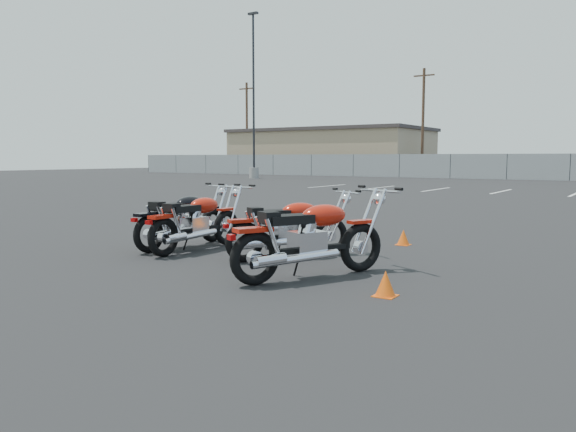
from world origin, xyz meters
The scene contains 13 objects.
ground centered at (0.00, 0.00, 0.00)m, with size 120.00×120.00×0.00m, color black.
motorcycle_front_red centered at (-1.46, 0.38, 0.48)m, with size 0.84×2.17×1.06m.
motorcycle_second_black centered at (-1.90, 0.51, 0.48)m, with size 0.84×2.17×1.06m.
motorcycle_third_red centered at (1.22, -0.43, 0.52)m, with size 1.45×2.27×1.15m.
motorcycle_rear_red centered at (0.22, 0.59, 0.47)m, with size 1.46×2.00×1.04m.
training_cone_near centered at (1.18, 2.81, 0.14)m, with size 0.23×0.23×0.27m.
training_cone_far centered at (2.40, -0.78, 0.14)m, with size 0.24×0.24×0.29m.
light_pole_west centered at (-20.10, 26.91, 3.24)m, with size 0.80×0.70×11.92m.
chainlink_fence centered at (0.00, 35.00, 0.90)m, with size 80.06×0.06×1.80m.
tan_building_west centered at (-22.00, 42.00, 2.16)m, with size 18.40×10.40×4.30m.
utility_pole_a centered at (-30.00, 39.00, 4.69)m, with size 1.80×0.24×9.00m.
utility_pole_b centered at (-12.00, 40.00, 4.69)m, with size 1.80×0.24×9.00m.
parking_line_stripes centered at (-2.50, 20.00, 0.00)m, with size 15.12×4.00×0.01m.
Camera 1 is at (4.84, -6.46, 1.53)m, focal length 35.00 mm.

